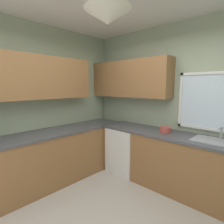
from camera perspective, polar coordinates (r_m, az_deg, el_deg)
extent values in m
cube|color=#9EAD8E|center=(3.33, 21.01, 2.29)|extent=(3.84, 0.06, 2.71)
cube|color=#9EAD8E|center=(3.40, -24.75, 2.19)|extent=(0.06, 3.67, 2.71)
cube|color=white|center=(3.16, 31.45, -5.12)|extent=(1.36, 0.04, 0.04)
cube|color=white|center=(3.29, 20.69, 3.54)|extent=(0.04, 0.04, 0.89)
cube|color=olive|center=(3.14, -27.32, 9.72)|extent=(0.32, 2.48, 0.70)
cube|color=olive|center=(3.66, 5.33, 10.22)|extent=(1.73, 0.32, 0.70)
cone|color=silver|center=(1.89, -1.34, 27.63)|extent=(0.44, 0.44, 0.14)
cube|color=olive|center=(3.31, -21.46, -14.31)|extent=(0.62, 3.25, 0.87)
cube|color=#4C4C51|center=(3.17, -21.89, -6.69)|extent=(0.65, 3.28, 0.04)
cube|color=olive|center=(3.17, 21.36, -15.29)|extent=(2.90, 0.62, 0.87)
cube|color=#4C4C51|center=(3.03, 21.81, -7.37)|extent=(2.93, 0.65, 0.04)
cube|color=white|center=(3.66, 4.63, -11.60)|extent=(0.60, 0.60, 0.86)
cube|color=#9EA0A5|center=(2.90, 30.10, -8.07)|extent=(0.63, 0.40, 0.02)
cylinder|color=#B7B7BC|center=(3.03, 30.91, -5.78)|extent=(0.03, 0.03, 0.18)
cylinder|color=#B7B7BC|center=(2.92, 30.61, -4.55)|extent=(0.02, 0.20, 0.02)
cylinder|color=#B74C42|center=(3.14, 16.25, -5.34)|extent=(0.18, 0.18, 0.09)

